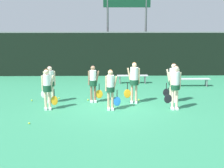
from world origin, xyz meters
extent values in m
plane|color=#2D7F56|center=(0.00, 0.00, 0.00)|extent=(140.00, 140.00, 0.00)
cube|color=black|center=(0.00, 7.47, 1.39)|extent=(60.00, 0.06, 2.78)
cube|color=slate|center=(0.00, 7.47, 2.82)|extent=(60.00, 0.08, 0.08)
cylinder|color=#515156|center=(-0.14, 8.55, 2.94)|extent=(0.14, 0.14, 5.87)
cylinder|color=#515156|center=(2.42, 8.55, 2.94)|extent=(0.14, 0.14, 5.87)
cube|color=#B2B2B7|center=(4.39, 3.99, 0.41)|extent=(2.06, 0.38, 0.04)
cylinder|color=slate|center=(5.23, 4.12, 0.19)|extent=(0.06, 0.06, 0.39)
cylinder|color=slate|center=(5.23, 3.87, 0.19)|extent=(0.06, 0.06, 0.39)
cylinder|color=slate|center=(3.54, 4.11, 0.19)|extent=(0.06, 0.06, 0.39)
cylinder|color=slate|center=(3.54, 3.85, 0.19)|extent=(0.06, 0.06, 0.39)
cube|color=#B2B2B7|center=(1.26, 4.87, 0.46)|extent=(1.77, 0.40, 0.04)
cylinder|color=slate|center=(1.97, 5.02, 0.22)|extent=(0.06, 0.06, 0.44)
cylinder|color=slate|center=(1.98, 4.77, 0.22)|extent=(0.06, 0.06, 0.44)
cylinder|color=slate|center=(0.53, 4.98, 0.22)|extent=(0.06, 0.06, 0.44)
cylinder|color=slate|center=(0.54, 4.73, 0.22)|extent=(0.06, 0.06, 0.44)
cylinder|color=beige|center=(-2.53, -0.47, 0.40)|extent=(0.10, 0.10, 0.79)
cylinder|color=beige|center=(-2.69, -0.49, 0.40)|extent=(0.10, 0.10, 0.79)
cube|color=white|center=(-2.52, -0.50, 0.04)|extent=(0.14, 0.25, 0.09)
cube|color=white|center=(-2.68, -0.52, 0.04)|extent=(0.14, 0.25, 0.09)
cylinder|color=#16422B|center=(-2.61, -0.48, 0.88)|extent=(0.33, 0.33, 0.25)
cylinder|color=white|center=(-2.61, -0.48, 1.11)|extent=(0.29, 0.29, 0.64)
sphere|color=beige|center=(-2.61, -0.48, 1.54)|extent=(0.22, 0.22, 0.22)
sphere|color=#4C331E|center=(-2.61, -0.46, 1.57)|extent=(0.20, 0.20, 0.20)
cylinder|color=beige|center=(-2.42, -0.45, 1.10)|extent=(0.21, 0.10, 0.61)
cylinder|color=beige|center=(-2.78, -0.50, 1.10)|extent=(0.08, 0.08, 0.61)
cylinder|color=black|center=(-2.34, -0.46, 0.70)|extent=(0.03, 0.03, 0.28)
ellipsoid|color=orange|center=(-2.34, -0.46, 0.37)|extent=(0.27, 0.03, 0.39)
cylinder|color=tan|center=(-0.01, -0.56, 0.39)|extent=(0.10, 0.10, 0.77)
cylinder|color=tan|center=(-0.16, -0.57, 0.39)|extent=(0.10, 0.10, 0.77)
cube|color=white|center=(-0.01, -0.59, 0.04)|extent=(0.11, 0.24, 0.09)
cube|color=white|center=(-0.16, -0.60, 0.04)|extent=(0.11, 0.24, 0.09)
cylinder|color=#16422B|center=(-0.09, -0.57, 0.84)|extent=(0.32, 0.32, 0.20)
cylinder|color=white|center=(-0.09, -0.57, 1.09)|extent=(0.28, 0.28, 0.64)
sphere|color=tan|center=(-0.09, -0.57, 1.51)|extent=(0.20, 0.20, 0.20)
sphere|color=olive|center=(-0.09, -0.55, 1.54)|extent=(0.18, 0.18, 0.18)
cylinder|color=tan|center=(0.09, -0.56, 1.08)|extent=(0.20, 0.08, 0.61)
cylinder|color=tan|center=(-0.26, -0.57, 1.08)|extent=(0.08, 0.08, 0.61)
cylinder|color=black|center=(0.17, -0.58, 0.68)|extent=(0.03, 0.03, 0.28)
ellipsoid|color=blue|center=(0.17, -0.58, 0.35)|extent=(0.29, 0.03, 0.39)
cylinder|color=beige|center=(2.58, -0.56, 0.43)|extent=(0.10, 0.10, 0.85)
cylinder|color=beige|center=(2.41, -0.56, 0.43)|extent=(0.10, 0.10, 0.85)
cube|color=white|center=(2.58, -0.59, 0.04)|extent=(0.12, 0.24, 0.09)
cube|color=white|center=(2.41, -0.59, 0.04)|extent=(0.12, 0.24, 0.09)
cylinder|color=#16422B|center=(2.50, -0.56, 0.92)|extent=(0.36, 0.36, 0.20)
cylinder|color=white|center=(2.50, -0.56, 1.20)|extent=(0.31, 0.31, 0.70)
sphere|color=beige|center=(2.50, -0.56, 1.66)|extent=(0.23, 0.23, 0.23)
sphere|color=#4C331E|center=(2.49, -0.54, 1.69)|extent=(0.21, 0.21, 0.21)
cylinder|color=beige|center=(2.30, -0.56, 1.19)|extent=(0.21, 0.08, 0.66)
cylinder|color=beige|center=(2.68, -0.56, 1.19)|extent=(0.08, 0.08, 0.66)
cylinder|color=black|center=(2.22, -0.59, 0.77)|extent=(0.03, 0.03, 0.27)
ellipsoid|color=black|center=(2.22, -0.59, 0.45)|extent=(0.31, 0.03, 0.37)
cylinder|color=beige|center=(-2.59, 0.63, 0.39)|extent=(0.10, 0.10, 0.77)
cylinder|color=beige|center=(-2.76, 0.61, 0.39)|extent=(0.10, 0.10, 0.77)
cube|color=white|center=(-2.59, 0.60, 0.04)|extent=(0.13, 0.25, 0.09)
cube|color=white|center=(-2.76, 0.58, 0.04)|extent=(0.13, 0.25, 0.09)
cylinder|color=#16422B|center=(-2.68, 0.62, 0.84)|extent=(0.36, 0.36, 0.19)
cylinder|color=white|center=(-2.68, 0.62, 1.10)|extent=(0.32, 0.32, 0.64)
sphere|color=beige|center=(-2.68, 0.62, 1.52)|extent=(0.19, 0.19, 0.19)
sphere|color=black|center=(-2.68, 0.64, 1.54)|extent=(0.18, 0.18, 0.18)
cylinder|color=beige|center=(-2.87, 0.60, 1.08)|extent=(0.21, 0.10, 0.62)
cylinder|color=beige|center=(-2.49, 0.64, 1.08)|extent=(0.08, 0.08, 0.61)
cylinder|color=black|center=(-2.95, 0.57, 0.69)|extent=(0.03, 0.03, 0.26)
ellipsoid|color=silver|center=(-2.95, 0.57, 0.39)|extent=(0.29, 0.03, 0.36)
cylinder|color=#8C664C|center=(-0.75, 0.67, 0.39)|extent=(0.10, 0.10, 0.78)
cylinder|color=#8C664C|center=(-0.91, 0.65, 0.39)|extent=(0.10, 0.10, 0.78)
cube|color=white|center=(-0.75, 0.64, 0.04)|extent=(0.14, 0.25, 0.09)
cube|color=white|center=(-0.90, 0.62, 0.04)|extent=(0.14, 0.25, 0.09)
cylinder|color=#16422B|center=(-0.83, 0.66, 0.86)|extent=(0.33, 0.33, 0.25)
cylinder|color=white|center=(-0.83, 0.66, 1.10)|extent=(0.29, 0.29, 0.65)
sphere|color=#8C664C|center=(-0.83, 0.66, 1.52)|extent=(0.20, 0.20, 0.20)
sphere|color=black|center=(-0.83, 0.68, 1.54)|extent=(0.18, 0.18, 0.18)
cylinder|color=#8C664C|center=(-0.65, 0.69, 1.09)|extent=(0.21, 0.10, 0.62)
cylinder|color=#8C664C|center=(-1.00, 0.64, 1.09)|extent=(0.08, 0.08, 0.61)
cylinder|color=black|center=(-0.56, 0.68, 0.69)|extent=(0.03, 0.03, 0.28)
ellipsoid|color=orange|center=(-0.56, 0.68, 0.36)|extent=(0.31, 0.03, 0.38)
cylinder|color=tan|center=(1.04, 0.48, 0.42)|extent=(0.10, 0.10, 0.85)
cylinder|color=tan|center=(0.86, 0.50, 0.42)|extent=(0.10, 0.10, 0.85)
cube|color=white|center=(1.04, 0.45, 0.04)|extent=(0.14, 0.25, 0.09)
cube|color=white|center=(0.86, 0.47, 0.04)|extent=(0.14, 0.25, 0.09)
cylinder|color=#16422B|center=(0.95, 0.49, 0.92)|extent=(0.39, 0.39, 0.22)
cylinder|color=white|center=(0.95, 0.49, 1.21)|extent=(0.34, 0.34, 0.72)
sphere|color=tan|center=(0.95, 0.49, 1.67)|extent=(0.20, 0.20, 0.20)
sphere|color=olive|center=(0.95, 0.51, 1.69)|extent=(0.18, 0.18, 0.18)
cylinder|color=tan|center=(0.74, 0.52, 1.20)|extent=(0.22, 0.10, 0.69)
cylinder|color=tan|center=(1.15, 0.47, 1.20)|extent=(0.08, 0.08, 0.68)
cylinder|color=black|center=(0.66, 0.51, 0.75)|extent=(0.03, 0.03, 0.29)
ellipsoid|color=orange|center=(0.66, 0.51, 0.41)|extent=(0.30, 0.03, 0.39)
cylinder|color=beige|center=(2.76, 0.60, 0.41)|extent=(0.10, 0.10, 0.82)
cylinder|color=beige|center=(2.57, 0.59, 0.41)|extent=(0.10, 0.10, 0.82)
cube|color=white|center=(2.76, 0.57, 0.04)|extent=(0.11, 0.24, 0.09)
cube|color=white|center=(2.57, 0.56, 0.04)|extent=(0.11, 0.24, 0.09)
cylinder|color=#16422B|center=(2.66, 0.59, 0.89)|extent=(0.41, 0.41, 0.20)
cylinder|color=white|center=(2.66, 0.59, 1.16)|extent=(0.36, 0.36, 0.68)
sphere|color=beige|center=(2.66, 0.59, 1.60)|extent=(0.21, 0.21, 0.21)
sphere|color=#4C331E|center=(2.66, 0.61, 1.63)|extent=(0.20, 0.20, 0.20)
cylinder|color=beige|center=(2.45, 0.59, 1.15)|extent=(0.21, 0.08, 0.64)
cylinder|color=beige|center=(2.87, 0.60, 1.15)|extent=(0.08, 0.08, 0.64)
cylinder|color=black|center=(2.37, 0.57, 0.74)|extent=(0.03, 0.03, 0.25)
ellipsoid|color=black|center=(2.37, 0.57, 0.44)|extent=(0.28, 0.03, 0.35)
sphere|color=#CCE033|center=(1.21, 0.90, 0.03)|extent=(0.07, 0.07, 0.07)
sphere|color=#CCE033|center=(-2.93, -2.30, 0.03)|extent=(0.07, 0.07, 0.07)
sphere|color=#CCE033|center=(-1.08, 0.93, 0.03)|extent=(0.07, 0.07, 0.07)
sphere|color=#CCE033|center=(-3.58, 0.90, 0.03)|extent=(0.07, 0.07, 0.07)
sphere|color=#CCE033|center=(-2.43, 1.32, 0.03)|extent=(0.07, 0.07, 0.07)
camera|label=1|loc=(-0.26, -12.65, 3.48)|focal=50.00mm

